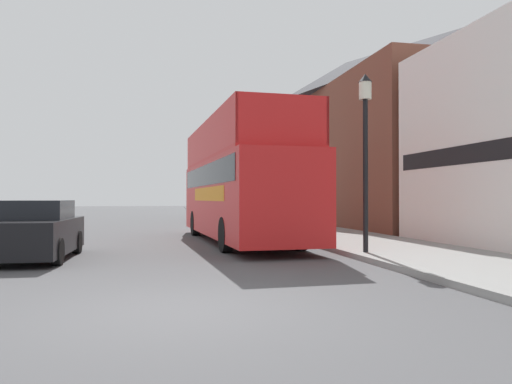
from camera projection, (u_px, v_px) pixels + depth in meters
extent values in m
plane|color=#4C4C4F|center=(158.00, 226.00, 27.29)|extent=(144.00, 144.00, 0.00)
cube|color=gray|center=(289.00, 227.00, 25.70)|extent=(3.84, 108.00, 0.14)
cube|color=brown|center=(346.00, 163.00, 31.01)|extent=(6.00, 23.85, 7.43)
pyramid|color=#2D2D33|center=(346.00, 83.00, 31.07)|extent=(6.00, 23.85, 2.58)
cube|color=red|center=(240.00, 198.00, 17.49)|extent=(2.99, 11.10, 2.55)
cube|color=orange|center=(243.00, 194.00, 16.96)|extent=(2.79, 6.16, 0.45)
cube|color=black|center=(240.00, 176.00, 17.50)|extent=(2.98, 10.22, 0.70)
cube|color=red|center=(240.00, 160.00, 17.51)|extent=(2.95, 10.22, 0.10)
cube|color=red|center=(206.00, 140.00, 17.22)|extent=(0.54, 10.11, 1.27)
cube|color=red|center=(273.00, 142.00, 17.82)|extent=(0.54, 10.11, 1.27)
cube|color=red|center=(283.00, 119.00, 12.65)|extent=(2.49, 0.18, 1.27)
cube|color=red|center=(218.00, 152.00, 21.67)|extent=(2.56, 1.65, 1.27)
cylinder|color=black|center=(195.00, 223.00, 20.50)|extent=(0.33, 1.02, 1.01)
cylinder|color=black|center=(248.00, 223.00, 21.06)|extent=(0.33, 1.02, 1.01)
cylinder|color=black|center=(226.00, 235.00, 14.11)|extent=(0.33, 1.02, 1.01)
cylinder|color=black|center=(301.00, 233.00, 14.67)|extent=(0.33, 1.02, 1.01)
cube|color=silver|center=(227.00, 216.00, 26.13)|extent=(1.87, 4.61, 0.83)
cube|color=black|center=(228.00, 204.00, 26.01)|extent=(1.58, 2.24, 0.51)
cylinder|color=black|center=(209.00, 221.00, 27.31)|extent=(0.22, 0.63, 0.63)
cylinder|color=black|center=(237.00, 220.00, 27.69)|extent=(0.22, 0.63, 0.63)
cylinder|color=black|center=(217.00, 223.00, 24.57)|extent=(0.22, 0.63, 0.63)
cylinder|color=black|center=(248.00, 223.00, 24.94)|extent=(0.22, 0.63, 0.63)
cube|color=black|center=(35.00, 236.00, 12.46)|extent=(1.83, 4.14, 0.84)
cube|color=black|center=(36.00, 210.00, 12.59)|extent=(1.57, 2.01, 0.47)
cylinder|color=black|center=(58.00, 252.00, 11.35)|extent=(0.22, 0.63, 0.63)
cylinder|color=black|center=(77.00, 242.00, 13.85)|extent=(0.22, 0.63, 0.63)
cylinder|color=black|center=(16.00, 243.00, 13.56)|extent=(0.22, 0.63, 0.63)
cylinder|color=black|center=(365.00, 176.00, 12.92)|extent=(0.13, 0.13, 3.97)
cylinder|color=silver|center=(365.00, 91.00, 12.95)|extent=(0.32, 0.32, 0.45)
cone|color=black|center=(365.00, 78.00, 12.95)|extent=(0.35, 0.35, 0.22)
cylinder|color=black|center=(284.00, 178.00, 21.28)|extent=(0.13, 0.13, 4.52)
cylinder|color=silver|center=(284.00, 120.00, 21.32)|extent=(0.32, 0.32, 0.45)
cone|color=black|center=(284.00, 112.00, 21.32)|extent=(0.35, 0.35, 0.22)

